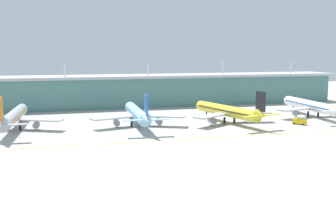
{
  "coord_description": "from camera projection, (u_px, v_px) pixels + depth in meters",
  "views": [
    {
      "loc": [
        -72.44,
        -184.88,
        37.29
      ],
      "look_at": [
        -9.36,
        27.94,
        7.0
      ],
      "focal_mm": 46.69,
      "sensor_mm": 36.0,
      "label": 1
    }
  ],
  "objects": [
    {
      "name": "safety_cone_nose_front",
      "position": [
        48.0,
        135.0,
        198.1
      ],
      "size": [
        0.56,
        0.56,
        0.7
      ],
      "primitive_type": "cone",
      "color": "orange",
      "rests_on": "ground"
    },
    {
      "name": "ground_plane",
      "position": [
        205.0,
        134.0,
        201.07
      ],
      "size": [
        600.0,
        600.0,
        0.0
      ],
      "primitive_type": "plane",
      "color": "#A8A59E"
    },
    {
      "name": "airliner_near_middle",
      "position": [
        137.0,
        114.0,
        222.0
      ],
      "size": [
        48.67,
        64.69,
        18.9
      ],
      "color": "#9ED1EA",
      "rests_on": "ground"
    },
    {
      "name": "airliner_nearest",
      "position": [
        13.0,
        117.0,
        210.79
      ],
      "size": [
        48.54,
        68.8,
        18.9
      ],
      "color": "#ADB2BC",
      "rests_on": "ground"
    },
    {
      "name": "terminal_building",
      "position": [
        146.0,
        90.0,
        307.77
      ],
      "size": [
        288.0,
        34.0,
        30.68
      ],
      "color": "slate",
      "rests_on": "ground"
    },
    {
      "name": "taxiway_stripe_west",
      "position": [
        45.0,
        148.0,
        172.6
      ],
      "size": [
        28.0,
        0.7,
        0.04
      ],
      "primitive_type": "cube",
      "color": "yellow",
      "rests_on": "ground"
    },
    {
      "name": "safety_cone_right_wingtip",
      "position": [
        19.0,
        137.0,
        191.23
      ],
      "size": [
        0.56,
        0.56,
        0.7
      ],
      "primitive_type": "cone",
      "color": "orange",
      "rests_on": "ground"
    },
    {
      "name": "taxiway_stripe_centre",
      "position": [
        206.0,
        138.0,
        191.74
      ],
      "size": [
        28.0,
        0.7,
        0.04
      ],
      "primitive_type": "cube",
      "color": "yellow",
      "rests_on": "ground"
    },
    {
      "name": "fuel_truck",
      "position": [
        300.0,
        120.0,
        227.32
      ],
      "size": [
        6.14,
        7.44,
        4.95
      ],
      "color": "gold",
      "rests_on": "ground"
    },
    {
      "name": "taxiway_stripe_mid_west",
      "position": [
        130.0,
        143.0,
        182.17
      ],
      "size": [
        28.0,
        0.7,
        0.04
      ],
      "primitive_type": "cube",
      "color": "yellow",
      "rests_on": "ground"
    },
    {
      "name": "airliner_far_middle",
      "position": [
        228.0,
        111.0,
        231.55
      ],
      "size": [
        47.82,
        61.58,
        18.9
      ],
      "color": "yellow",
      "rests_on": "ground"
    },
    {
      "name": "airliner_farthest",
      "position": [
        312.0,
        106.0,
        254.37
      ],
      "size": [
        48.62,
        67.97,
        18.9
      ],
      "color": "white",
      "rests_on": "ground"
    },
    {
      "name": "taxiway_stripe_mid_east",
      "position": [
        274.0,
        134.0,
        201.32
      ],
      "size": [
        28.0,
        0.7,
        0.04
      ],
      "primitive_type": "cube",
      "color": "yellow",
      "rests_on": "ground"
    }
  ]
}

